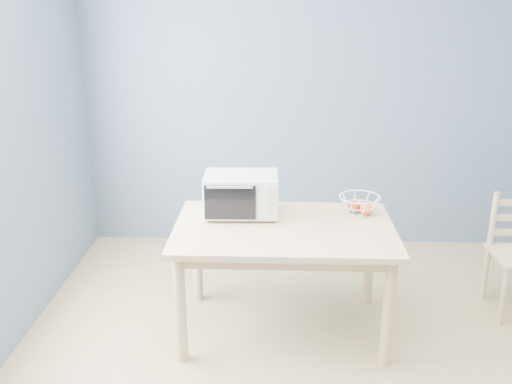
{
  "coord_description": "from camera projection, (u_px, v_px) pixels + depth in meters",
  "views": [
    {
      "loc": [
        -0.34,
        -2.58,
        2.15
      ],
      "look_at": [
        -0.47,
        0.91,
        0.93
      ],
      "focal_mm": 40.0,
      "sensor_mm": 36.0,
      "label": 1
    }
  ],
  "objects": [
    {
      "name": "toaster_oven",
      "position": [
        238.0,
        194.0,
        3.76
      ],
      "size": [
        0.49,
        0.37,
        0.28
      ],
      "rotation": [
        0.0,
        0.0,
        0.03
      ],
      "color": "beige",
      "rests_on": "dining_table"
    },
    {
      "name": "room",
      "position": [
        348.0,
        183.0,
        2.7
      ],
      "size": [
        4.01,
        4.51,
        2.61
      ],
      "color": "tan",
      "rests_on": "ground"
    },
    {
      "name": "fruit_basket",
      "position": [
        359.0,
        205.0,
        3.81
      ],
      "size": [
        0.31,
        0.31,
        0.13
      ],
      "rotation": [
        0.0,
        0.0,
        0.15
      ],
      "color": "white",
      "rests_on": "dining_table"
    },
    {
      "name": "dining_table",
      "position": [
        284.0,
        241.0,
        3.66
      ],
      "size": [
        1.4,
        0.9,
        0.75
      ],
      "color": "tan",
      "rests_on": "ground"
    }
  ]
}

